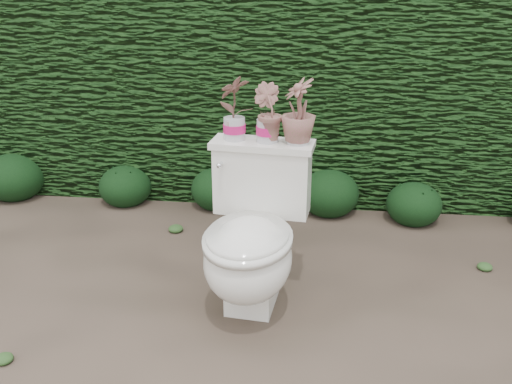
# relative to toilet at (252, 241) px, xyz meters

# --- Properties ---
(ground) EXTENTS (60.00, 60.00, 0.00)m
(ground) POSITION_rel_toilet_xyz_m (-0.06, 0.13, -0.36)
(ground) COLOR brown
(ground) RESTS_ON ground
(hedge) EXTENTS (8.00, 1.00, 1.60)m
(hedge) POSITION_rel_toilet_xyz_m (-0.06, 1.73, 0.44)
(hedge) COLOR #1F4818
(hedge) RESTS_ON ground
(toilet) EXTENTS (0.52, 0.72, 0.78)m
(toilet) POSITION_rel_toilet_xyz_m (0.00, 0.00, 0.00)
(toilet) COLOR white
(toilet) RESTS_ON ground
(potted_plant_left) EXTENTS (0.19, 0.19, 0.30)m
(potted_plant_left) POSITION_rel_toilet_xyz_m (-0.11, 0.25, 0.57)
(potted_plant_left) COLOR #356E22
(potted_plant_left) RESTS_ON toilet
(potted_plant_center) EXTENTS (0.19, 0.18, 0.27)m
(potted_plant_center) POSITION_rel_toilet_xyz_m (0.05, 0.24, 0.55)
(potted_plant_center) COLOR #356E22
(potted_plant_center) RESTS_ON toilet
(potted_plant_right) EXTENTS (0.22, 0.22, 0.30)m
(potted_plant_right) POSITION_rel_toilet_xyz_m (0.20, 0.22, 0.57)
(potted_plant_right) COLOR #356E22
(potted_plant_right) RESTS_ON toilet
(liriope_clump_1) EXTENTS (0.43, 0.43, 0.34)m
(liriope_clump_1) POSITION_rel_toilet_xyz_m (-1.86, 1.20, -0.18)
(liriope_clump_1) COLOR black
(liriope_clump_1) RESTS_ON ground
(liriope_clump_2) EXTENTS (0.37, 0.37, 0.29)m
(liriope_clump_2) POSITION_rel_toilet_xyz_m (-1.04, 1.19, -0.21)
(liriope_clump_2) COLOR black
(liriope_clump_2) RESTS_ON ground
(liriope_clump_3) EXTENTS (0.38, 0.38, 0.30)m
(liriope_clump_3) POSITION_rel_toilet_xyz_m (-0.38, 1.20, -0.20)
(liriope_clump_3) COLOR black
(liriope_clump_3) RESTS_ON ground
(liriope_clump_4) EXTENTS (0.40, 0.40, 0.32)m
(liriope_clump_4) POSITION_rel_toilet_xyz_m (0.38, 1.18, -0.19)
(liriope_clump_4) COLOR black
(liriope_clump_4) RESTS_ON ground
(liriope_clump_5) EXTENTS (0.36, 0.36, 0.29)m
(liriope_clump_5) POSITION_rel_toilet_xyz_m (0.93, 1.10, -0.21)
(liriope_clump_5) COLOR black
(liriope_clump_5) RESTS_ON ground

